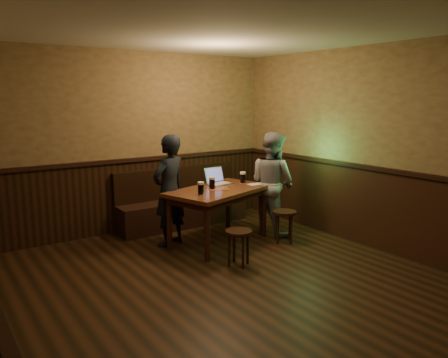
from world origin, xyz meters
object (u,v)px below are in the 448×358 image
bench (181,207)px  person_grey (272,183)px  stool_left (239,237)px  pint_right (243,177)px  pint_mid (212,183)px  pub_table (219,196)px  person_suit (169,191)px  stool_right (284,217)px  laptop (217,180)px  pint_left (201,188)px

bench → person_grey: size_ratio=1.39×
stool_left → pint_right: pint_right is taller
person_grey → pint_right: bearing=59.8°
pint_mid → person_grey: 1.06m
stool_left → pub_table: bearing=71.4°
pint_mid → pint_right: size_ratio=0.98×
stool_left → person_suit: bearing=105.2°
bench → stool_right: bearing=-63.8°
laptop → person_grey: person_grey is taller
pub_table → laptop: (0.17, 0.30, 0.17)m
stool_right → person_grey: person_grey is taller
pint_left → person_suit: 0.57m
pint_mid → laptop: laptop is taller
stool_right → pint_mid: size_ratio=2.70×
bench → pint_left: (-0.42, -1.29, 0.58)m
stool_left → laptop: laptop is taller
bench → stool_right: (0.80, -1.62, 0.06)m
pub_table → pint_right: bearing=-3.1°
pint_mid → laptop: 0.37m
pub_table → pint_left: (-0.42, -0.18, 0.19)m
person_suit → stool_left: bearing=84.2°
stool_left → pint_left: 0.87m
pint_right → pub_table: bearing=-166.1°
bench → person_suit: size_ratio=1.39×
pint_left → person_grey: (1.37, 0.12, -0.10)m
stool_right → laptop: bearing=127.4°
laptop → person_grey: 0.87m
pub_table → person_suit: size_ratio=1.07×
person_suit → pint_mid: bearing=129.3°
pub_table → person_suit: bearing=134.2°
bench → pub_table: bench is taller
person_grey → pint_mid: bearing=78.9°
stool_right → laptop: size_ratio=1.22×
laptop → person_suit: bearing=169.2°
bench → stool_right: bench is taller
bench → person_grey: 1.58m
bench → pub_table: size_ratio=1.30×
pub_table → person_grey: (0.96, -0.06, 0.09)m
bench → pint_mid: pint_mid is taller
bench → pub_table: bearing=-90.0°
stool_left → stool_right: stool_right is taller
pint_left → pint_mid: (0.33, 0.22, -0.00)m
pint_mid → laptop: (0.26, 0.26, -0.02)m
pub_table → pint_left: bearing=-173.0°
laptop → bench: bearing=94.2°
stool_left → pint_mid: pint_mid is taller
pint_left → person_suit: (-0.20, 0.53, -0.10)m
laptop → pint_left: bearing=-148.4°
stool_left → stool_right: bearing=17.8°
pint_left → pint_right: 1.00m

